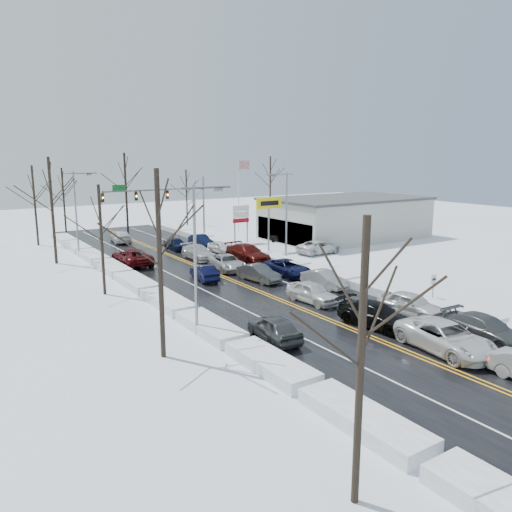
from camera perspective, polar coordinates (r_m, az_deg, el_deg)
ground at (r=38.07m, az=2.08°, el=-4.78°), size 160.00×160.00×0.00m
road_surface at (r=39.66m, az=0.41°, el=-4.10°), size 14.00×84.00×0.01m
snow_bank_left at (r=36.19m, az=-9.72°, el=-5.81°), size 1.94×72.00×0.66m
snow_bank_right at (r=44.17m, az=8.67°, el=-2.62°), size 1.94×72.00×0.66m
traffic_signal_mast at (r=63.05m, az=-10.13°, el=6.57°), size 13.28×0.39×8.00m
tires_plus_sign at (r=55.97m, az=1.48°, el=5.65°), size 3.20×0.34×6.00m
used_vehicles_sign at (r=61.16m, az=-1.73°, el=4.56°), size 2.20×0.22×4.65m
speed_limit_sign at (r=37.64m, az=19.61°, el=-3.07°), size 0.55×0.09×2.35m
flagpole at (r=70.14m, az=-1.89°, el=7.58°), size 1.87×1.20×10.00m
dealership_building at (r=66.22m, az=10.15°, el=4.34°), size 20.40×12.40×5.30m
streetlight_ne at (r=49.81m, az=3.32°, el=5.29°), size 3.20×0.25×9.00m
streetlight_sw at (r=29.33m, az=-6.63°, el=0.92°), size 3.20×0.25×9.00m
streetlight_nw at (r=55.61m, az=-19.72°, el=5.28°), size 3.20×0.25×9.00m
tree_left_a at (r=14.76m, az=12.13°, el=-5.91°), size 3.60×3.60×9.00m
tree_left_b at (r=25.97m, az=-11.07°, el=3.16°), size 4.00×4.00×10.00m
tree_left_c at (r=39.59m, az=-17.37°, el=4.11°), size 3.40×3.40×8.50m
tree_left_d at (r=52.89m, az=-22.42°, el=7.01°), size 4.20×4.20×10.50m
tree_left_e at (r=64.80m, az=-24.07°, el=6.92°), size 3.80×3.80×9.50m
tree_far_b at (r=72.57m, az=-21.20°, el=7.24°), size 3.60×3.60×9.00m
tree_far_c at (r=72.68m, az=-14.71°, el=8.74°), size 4.40×4.40×11.00m
tree_far_d at (r=77.89m, az=-7.96°, el=7.87°), size 3.40×3.40×8.50m
tree_far_e at (r=86.27m, az=1.64°, el=9.24°), size 4.20×4.20×10.50m
queued_car_2 at (r=29.89m, az=20.76°, el=-10.16°), size 3.33×6.15×1.64m
queued_car_3 at (r=32.69m, az=13.53°, el=-7.87°), size 2.80×5.55×1.55m
queued_car_4 at (r=37.10m, az=6.45°, el=-5.28°), size 2.06×4.56×1.52m
queued_car_5 at (r=42.88m, az=0.31°, el=-2.92°), size 2.09×4.54×1.44m
queued_car_6 at (r=47.23m, az=-3.30°, el=-1.59°), size 2.96×5.38×1.43m
queued_car_7 at (r=52.29m, az=-6.59°, el=-0.37°), size 2.09×5.06×1.46m
queued_car_8 at (r=57.84m, az=-9.11°, el=0.70°), size 1.77×4.18×1.41m
queued_car_11 at (r=32.33m, az=24.66°, el=-8.84°), size 2.38×5.28×1.50m
queued_car_12 at (r=35.51m, az=17.24°, el=-6.51°), size 2.48×4.90×1.60m
queued_car_13 at (r=41.34m, az=7.81°, el=-3.57°), size 1.89×4.38×1.40m
queued_car_14 at (r=45.06m, az=3.61°, el=-2.23°), size 2.46×5.15×1.42m
queued_car_15 at (r=50.88m, az=-0.94°, el=-0.62°), size 2.62×5.99×1.71m
queued_car_16 at (r=55.28m, az=-3.99°, el=0.32°), size 1.88×4.01×1.32m
queued_car_17 at (r=59.67m, az=-6.31°, el=1.10°), size 1.55×4.25×1.39m
oncoming_car_0 at (r=43.57m, az=-5.92°, el=-2.75°), size 1.95×4.22×1.34m
oncoming_car_1 at (r=50.69m, az=-13.94°, el=-1.01°), size 2.81×5.98×1.65m
oncoming_car_2 at (r=64.30m, az=-15.18°, el=1.52°), size 2.69×5.25×1.46m
oncoming_car_3 at (r=29.68m, az=2.09°, el=-9.55°), size 2.26×4.58×1.50m
parked_car_0 at (r=55.36m, az=7.22°, el=0.27°), size 5.33×2.57×1.46m
parked_car_1 at (r=59.82m, az=7.16°, el=1.11°), size 2.86×5.74×1.60m
parked_car_2 at (r=63.53m, az=2.03°, el=1.80°), size 2.34×5.08×1.69m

